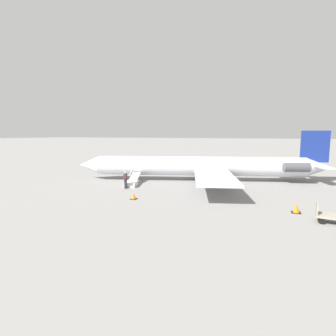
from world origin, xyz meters
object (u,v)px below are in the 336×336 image
at_px(airplane_main, 206,166).
at_px(passenger, 125,179).
at_px(luggage_cart, 334,216).
at_px(boarding_stairs, 132,182).

height_order(airplane_main, passenger, airplane_main).
xyz_separation_m(passenger, luggage_cart, (-17.13, 4.65, -0.54)).
distance_m(boarding_stairs, passenger, 1.68).
xyz_separation_m(boarding_stairs, luggage_cart, (-17.24, 6.20, 0.11)).
bearing_deg(boarding_stairs, passenger, 168.44).
relative_size(boarding_stairs, luggage_cart, 1.79).
distance_m(airplane_main, luggage_cart, 15.89).
height_order(airplane_main, boarding_stairs, airplane_main).
bearing_deg(airplane_main, passenger, 31.81).
bearing_deg(airplane_main, boarding_stairs, 24.46).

